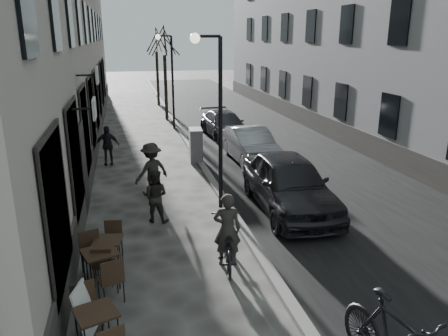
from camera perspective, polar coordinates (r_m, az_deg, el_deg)
name	(u,v)px	position (r m, az deg, el deg)	size (l,w,h in m)	color
ground	(294,331)	(8.36, 9.15, -20.23)	(120.00, 120.00, 0.00)	#353230
road	(250,133)	(23.60, 3.42, 4.62)	(7.30, 60.00, 0.00)	black
kerb	(183,135)	(22.85, -5.43, 4.31)	(0.25, 60.00, 0.12)	slate
streetlamp_near	(215,104)	(12.51, -1.25, 8.38)	(0.90, 0.28, 5.09)	black
streetlamp_far	(169,71)	(24.32, -7.18, 12.41)	(0.90, 0.28, 5.09)	black
tree_near	(164,42)	(27.24, -7.84, 16.03)	(2.40, 2.40, 5.70)	black
tree_far	(156,41)	(33.22, -8.87, 16.12)	(2.40, 2.40, 5.70)	black
bistro_set_a	(97,327)	(7.83, -16.23, -19.35)	(0.92, 1.60, 0.91)	#312215
bistro_set_b	(101,265)	(9.52, -15.79, -12.15)	(0.96, 1.68, 0.96)	#312215
bistro_set_c	(109,252)	(10.12, -14.85, -10.50)	(0.69, 1.53, 0.88)	#312215
sign_board	(86,316)	(8.27, -17.54, -17.98)	(0.47, 0.62, 0.98)	black
utility_cabinet	(196,145)	(18.02, -3.70, 2.98)	(0.50, 0.92, 1.38)	slate
bicycle	(227,243)	(10.02, 0.41, -9.73)	(0.69, 1.99, 1.05)	black
cyclist_rider	(227,229)	(9.88, 0.41, -8.01)	(0.62, 0.41, 1.71)	#2B2825
pedestrian_near	(155,196)	(12.27, -8.99, -3.62)	(0.74, 0.57, 1.51)	black
pedestrian_mid	(152,171)	(14.02, -9.42, -0.36)	(1.17, 0.67, 1.82)	#262421
pedestrian_far	(107,145)	(18.13, -15.01, 2.88)	(0.93, 0.39, 1.60)	black
car_near	(289,183)	(13.06, 8.46, -1.95)	(1.97, 4.90, 1.67)	black
car_mid	(251,145)	(17.97, 3.53, 2.97)	(1.47, 4.21, 1.39)	gray
car_far	(225,125)	(22.51, 0.07, 5.70)	(1.78, 4.38, 1.27)	#3A3C44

